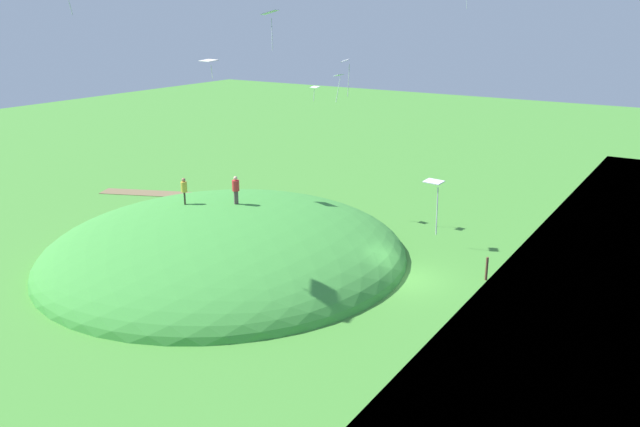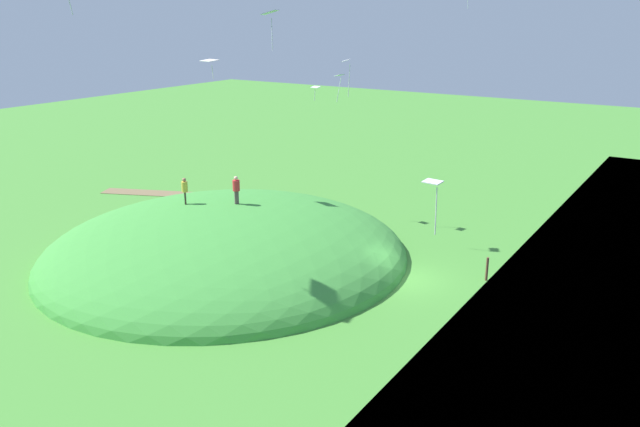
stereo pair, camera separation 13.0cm
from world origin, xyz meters
name	(u,v)px [view 1 (the left image)]	position (x,y,z in m)	size (l,w,h in m)	color
ground_plane	(403,279)	(0.00, 0.00, 0.00)	(160.00, 160.00, 0.00)	#458A33
grass_hill	(226,256)	(10.53, 2.55, 0.00)	(21.54, 22.14, 5.83)	green
dirt_path	(172,194)	(23.15, -5.62, 0.02)	(11.85, 1.63, 0.04)	#786345
person_near_shore	(236,187)	(10.73, 1.16, 3.97)	(0.60, 0.60, 1.73)	#584847
person_with_child	(184,188)	(13.52, 2.68, 3.85)	(0.53, 0.53, 1.66)	#3E2E26
kite_4	(270,14)	(4.95, 5.07, 13.93)	(1.04, 1.22, 1.84)	white
kite_6	(434,187)	(-5.26, 9.32, 8.11)	(0.71, 0.54, 1.91)	white
kite_8	(209,61)	(14.09, -0.74, 11.13)	(1.24, 1.00, 1.16)	white
kite_9	(339,78)	(8.25, -6.67, 9.90)	(0.53, 0.69, 1.85)	white
kite_10	(315,88)	(10.22, -6.84, 9.13)	(0.67, 0.52, 1.01)	white
kite_11	(346,65)	(5.89, -3.56, 11.05)	(0.75, 0.80, 2.19)	white
mooring_post	(487,269)	(-3.86, -2.31, 0.66)	(0.14, 0.14, 1.32)	brown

